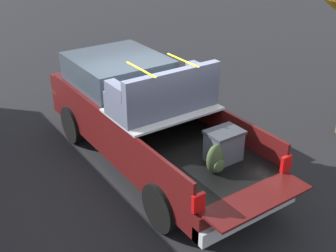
{
  "coord_description": "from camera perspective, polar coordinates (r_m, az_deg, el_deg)",
  "views": [
    {
      "loc": [
        -6.22,
        3.85,
        4.61
      ],
      "look_at": [
        -0.6,
        0.0,
        1.1
      ],
      "focal_mm": 45.06,
      "sensor_mm": 36.0,
      "label": 1
    }
  ],
  "objects": [
    {
      "name": "pickup_truck",
      "position": [
        8.47,
        -3.77,
        1.78
      ],
      "size": [
        6.05,
        2.06,
        2.23
      ],
      "color": "#470F0F",
      "rests_on": "ground_plane"
    },
    {
      "name": "ground_plane",
      "position": [
        8.65,
        -2.26,
        -4.98
      ],
      "size": [
        40.0,
        40.0,
        0.0
      ],
      "primitive_type": "plane",
      "color": "black"
    }
  ]
}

